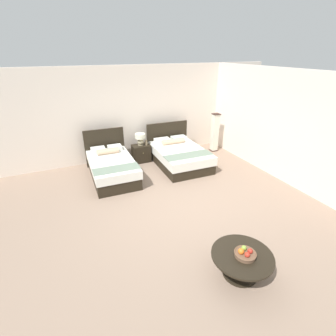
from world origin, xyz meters
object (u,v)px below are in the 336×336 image
Objects in this scene: nightstand at (141,153)px; coffee_table at (242,260)px; bed_near_corner at (179,155)px; vase at (146,143)px; bed_near_window at (112,167)px; table_lamp at (140,138)px; fruit_bowl at (245,253)px; floor_lamp_corner at (215,133)px.

nightstand is 4.95m from coffee_table.
bed_near_corner is 1.10m from vase.
bed_near_corner is at bearing -38.62° from vase.
bed_near_window is at bearing 179.99° from bed_near_corner.
bed_near_window is 5.56× the size of table_lamp.
floor_lamp_corner is (2.68, 4.85, 0.20)m from fruit_bowl.
coffee_table is at bearing -90.49° from table_lamp.
floor_lamp_corner is at bearing -3.02° from nightstand.
nightstand is at bearing 176.98° from floor_lamp_corner.
table_lamp is 5.02m from fruit_bowl.
bed_near_corner is 1.60× the size of floor_lamp_corner.
bed_near_corner is at bearing 76.65° from fruit_bowl.
bed_near_window reaches higher than vase.
bed_near_corner is 1.31m from table_lamp.
vase is at bearing 177.70° from floor_lamp_corner.
floor_lamp_corner reaches higher than bed_near_window.
vase is 4.95m from fruit_bowl.
table_lamp is 5.00m from coffee_table.
coffee_table is 0.73× the size of floor_lamp_corner.
fruit_bowl reaches higher than nightstand.
bed_near_window is at bearing -171.55° from floor_lamp_corner.
bed_near_corner is at bearing -161.47° from floor_lamp_corner.
floor_lamp_corner reaches higher than bed_near_corner.
fruit_bowl is at bearing -90.32° from table_lamp.
fruit_bowl is at bearing -75.95° from bed_near_window.
table_lamp is at bearing 143.99° from bed_near_corner.
bed_near_corner is 15.01× the size of vase.
floor_lamp_corner is (2.66, -0.14, 0.38)m from nightstand.
coffee_table is (-0.21, -4.91, -0.32)m from vase.
vase is at bearing 87.77° from fruit_bowl.
nightstand is (1.10, 0.70, -0.03)m from bed_near_window.
fruit_bowl is (-1.02, -4.29, 0.15)m from bed_near_corner.
table_lamp is at bearing 89.51° from coffee_table.
floor_lamp_corner reaches higher than nightstand.
coffee_table is at bearing -76.03° from bed_near_window.
fruit_bowl is at bearing -118.98° from floor_lamp_corner.
vase reaches higher than coffee_table.
bed_near_window is 3.76× the size of nightstand.
coffee_table is at bearing -92.41° from vase.
floor_lamp_corner is (2.66, -0.16, -0.12)m from table_lamp.
nightstand is 3.91× the size of vase.
table_lamp is 2.64× the size of vase.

